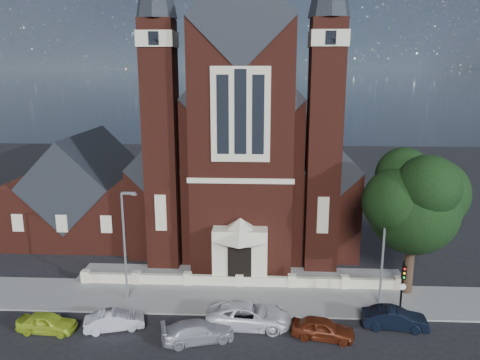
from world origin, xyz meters
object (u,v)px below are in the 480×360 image
(church, at_px, (247,147))
(traffic_signal, at_px, (403,282))
(street_lamp_left, at_px, (125,240))
(street_tree, at_px, (417,205))
(car_navy, at_px, (395,319))
(car_silver_b, at_px, (198,331))
(parish_hall, at_px, (86,194))
(car_lime_van, at_px, (47,323))
(street_lamp_right, at_px, (385,244))
(car_silver_a, at_px, (114,321))
(car_dark_red, at_px, (323,328))
(car_white_suv, at_px, (249,315))

(church, distance_m, traffic_signal, 23.94)
(street_lamp_left, height_order, traffic_signal, street_lamp_left)
(street_lamp_left, bearing_deg, street_tree, 4.76)
(street_tree, height_order, traffic_signal, street_tree)
(street_lamp_left, bearing_deg, car_navy, -9.17)
(church, relative_size, street_lamp_left, 4.31)
(street_lamp_left, bearing_deg, church, 67.34)
(car_silver_b, bearing_deg, street_tree, -82.70)
(parish_hall, bearing_deg, street_lamp_left, -59.98)
(street_tree, bearing_deg, car_lime_van, -165.91)
(church, xyz_separation_m, street_lamp_right, (10.09, -18.94, -3.59))
(car_lime_van, bearing_deg, car_navy, -82.14)
(parish_hall, bearing_deg, traffic_signal, -29.98)
(street_lamp_left, bearing_deg, street_lamp_right, 0.00)
(parish_hall, bearing_deg, street_lamp_right, -28.22)
(church, relative_size, car_lime_van, 9.41)
(church, xyz_separation_m, parish_hall, (-16.00, -4.94, -4.17))
(street_tree, bearing_deg, traffic_signal, -115.95)
(street_lamp_right, height_order, traffic_signal, street_lamp_right)
(street_tree, relative_size, street_lamp_right, 1.32)
(street_tree, bearing_deg, car_silver_b, -155.64)
(church, xyz_separation_m, street_lamp_left, (-7.91, -18.94, -3.59))
(car_navy, bearing_deg, parish_hall, 62.61)
(street_lamp_left, distance_m, car_silver_a, 5.61)
(street_lamp_right, height_order, car_dark_red, street_lamp_right)
(church, distance_m, parish_hall, 17.26)
(street_tree, distance_m, car_navy, 8.15)
(church, bearing_deg, street_lamp_left, -112.66)
(car_navy, bearing_deg, car_silver_b, 104.75)
(car_silver_a, xyz_separation_m, car_white_suv, (8.59, 0.83, 0.15))
(car_dark_red, bearing_deg, car_silver_a, 99.50)
(parish_hall, xyz_separation_m, car_navy, (26.27, -16.93, -3.33))
(church, xyz_separation_m, car_navy, (10.27, -21.88, -7.51))
(parish_hall, height_order, car_white_suv, parish_hall)
(street_lamp_right, xyz_separation_m, car_dark_red, (-4.59, -4.32, -3.94))
(street_tree, distance_m, traffic_signal, 5.70)
(street_tree, xyz_separation_m, street_lamp_right, (-2.51, -1.71, -2.36))
(traffic_signal, height_order, car_dark_red, traffic_signal)
(parish_hall, xyz_separation_m, street_lamp_right, (26.09, -14.00, 0.59))
(church, height_order, car_silver_a, church)
(car_navy, bearing_deg, car_white_suv, 96.56)
(church, relative_size, car_silver_a, 9.34)
(street_tree, bearing_deg, car_dark_red, -139.64)
(car_white_suv, bearing_deg, traffic_signal, -79.04)
(car_silver_b, height_order, car_navy, car_navy)
(car_silver_b, xyz_separation_m, car_white_suv, (3.07, 1.86, 0.12))
(car_lime_van, height_order, car_white_suv, car_white_suv)
(traffic_signal, xyz_separation_m, car_navy, (-0.73, -1.36, -1.91))
(parish_hall, height_order, car_silver_a, parish_hall)
(street_tree, xyz_separation_m, car_dark_red, (-7.10, -6.03, -6.30))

